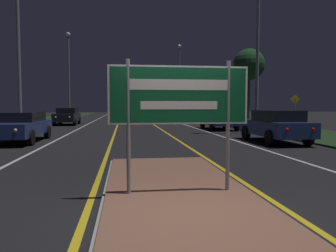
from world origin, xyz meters
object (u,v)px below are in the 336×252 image
at_px(car_receding_0, 275,125).
at_px(car_receding_1, 219,118).
at_px(highway_sign, 179,100).
at_px(car_approaching_1, 67,116).
at_px(streetlight_right_far, 179,73).
at_px(car_receding_2, 197,115).
at_px(car_receding_3, 150,113).
at_px(streetlight_left_near, 17,9).
at_px(car_approaching_0, 20,126).
at_px(streetlight_right_near, 258,20).
at_px(warning_sign, 295,109).
at_px(streetlight_left_far, 69,68).

distance_m(car_receding_0, car_receding_1, 8.11).
relative_size(highway_sign, car_approaching_1, 0.58).
xyz_separation_m(streetlight_right_far, car_approaching_1, (-12.19, -14.24, -5.20)).
bearing_deg(car_receding_0, car_receding_2, 89.49).
distance_m(highway_sign, car_receding_3, 37.75).
relative_size(highway_sign, streetlight_left_near, 0.22).
distance_m(highway_sign, car_receding_1, 17.20).
height_order(car_receding_0, car_approaching_1, car_approaching_1).
bearing_deg(car_receding_3, car_approaching_0, -106.25).
bearing_deg(car_receding_1, streetlight_right_near, -72.52).
bearing_deg(highway_sign, car_receding_3, 86.31).
height_order(car_receding_2, warning_sign, warning_sign).
distance_m(streetlight_left_far, car_receding_3, 12.96).
height_order(streetlight_right_near, streetlight_right_far, streetlight_right_near).
height_order(car_receding_1, car_approaching_1, car_approaching_1).
bearing_deg(car_receding_0, streetlight_right_far, 88.84).
bearing_deg(streetlight_left_near, highway_sign, -62.89).
xyz_separation_m(highway_sign, car_approaching_1, (-5.86, 23.38, -0.99)).
relative_size(streetlight_left_near, car_receding_2, 2.42).
bearing_deg(streetlight_right_far, streetlight_left_far, -149.20).
xyz_separation_m(car_receding_0, warning_sign, (3.72, 5.07, 0.68)).
distance_m(car_receding_1, car_approaching_1, 13.43).
bearing_deg(highway_sign, car_approaching_0, 119.80).
xyz_separation_m(car_approaching_0, car_approaching_1, (-0.19, 13.48, 0.03)).
xyz_separation_m(streetlight_left_far, car_approaching_0, (1.03, -19.95, -4.87)).
distance_m(car_receding_3, car_approaching_0, 28.92).
distance_m(streetlight_right_far, car_approaching_1, 19.45).
relative_size(streetlight_right_far, warning_sign, 4.32).
distance_m(streetlight_right_far, car_receding_1, 21.99).
xyz_separation_m(streetlight_right_near, car_receding_3, (-4.27, 25.09, -5.87)).
bearing_deg(car_receding_0, car_approaching_1, 127.29).
bearing_deg(warning_sign, car_approaching_1, 146.44).
distance_m(streetlight_right_far, car_approaching_0, 30.66).
bearing_deg(warning_sign, car_receding_2, 106.96).
bearing_deg(streetlight_right_near, car_approaching_1, 139.25).
bearing_deg(car_receding_3, streetlight_left_near, -109.64).
bearing_deg(streetlight_right_near, car_receding_1, 107.48).
relative_size(streetlight_right_near, car_receding_1, 2.34).
bearing_deg(car_approaching_0, car_receding_0, -8.69).
height_order(streetlight_left_near, car_approaching_1, streetlight_left_near).
xyz_separation_m(streetlight_left_near, car_receding_2, (12.38, 12.24, -5.94)).
bearing_deg(highway_sign, streetlight_right_near, 61.94).
bearing_deg(car_receding_0, warning_sign, 53.77).
bearing_deg(car_receding_1, highway_sign, -108.80).
bearing_deg(car_receding_0, streetlight_left_far, 119.83).
bearing_deg(streetlight_left_far, warning_sign, -45.82).
bearing_deg(streetlight_left_far, car_receding_3, 40.57).
bearing_deg(car_approaching_1, warning_sign, -33.56).
height_order(highway_sign, streetlight_left_far, streetlight_left_far).
bearing_deg(streetlight_right_far, car_approaching_1, -130.57).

